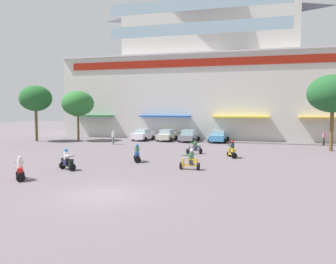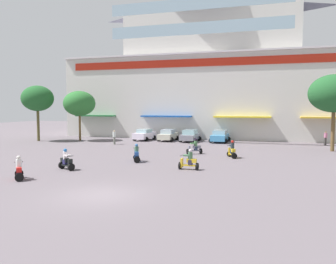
# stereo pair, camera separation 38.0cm
# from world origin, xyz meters

# --- Properties ---
(ground_plane) EXTENTS (128.00, 128.00, 0.00)m
(ground_plane) POSITION_xyz_m (0.00, 13.00, 0.00)
(ground_plane) COLOR #5F565C
(colonial_building) EXTENTS (42.87, 19.01, 21.05)m
(colonial_building) POSITION_xyz_m (0.00, 36.89, 8.99)
(colonial_building) COLOR silver
(colonial_building) RESTS_ON ground
(plaza_tree_0) EXTENTS (4.19, 4.28, 6.63)m
(plaza_tree_0) POSITION_xyz_m (-15.77, 24.26, 4.95)
(plaza_tree_0) COLOR brown
(plaza_tree_0) RESTS_ON ground
(plaza_tree_1) EXTENTS (5.01, 4.33, 7.79)m
(plaza_tree_1) POSITION_xyz_m (14.66, 21.83, 5.84)
(plaza_tree_1) COLOR brown
(plaza_tree_1) RESTS_ON ground
(plaza_tree_2) EXTENTS (4.34, 3.78, 7.31)m
(plaza_tree_2) POSITION_xyz_m (-20.80, 22.28, 5.60)
(plaza_tree_2) COLOR brown
(plaza_tree_2) RESTS_ON ground
(parked_car_0) EXTENTS (2.57, 4.16, 1.52)m
(parked_car_0) POSITION_xyz_m (-7.59, 27.01, 0.77)
(parked_car_0) COLOR silver
(parked_car_0) RESTS_ON ground
(parked_car_1) EXTENTS (2.37, 4.14, 1.52)m
(parked_car_1) POSITION_xyz_m (-4.33, 27.24, 0.76)
(parked_car_1) COLOR beige
(parked_car_1) RESTS_ON ground
(parked_car_2) EXTENTS (2.52, 4.33, 1.53)m
(parked_car_2) POSITION_xyz_m (-1.30, 27.13, 0.76)
(parked_car_2) COLOR gray
(parked_car_2) RESTS_ON ground
(parked_car_3) EXTENTS (2.49, 4.38, 1.54)m
(parked_car_3) POSITION_xyz_m (2.55, 27.40, 0.77)
(parked_car_3) COLOR #4390C7
(parked_car_3) RESTS_ON ground
(scooter_rider_2) EXTENTS (1.08, 1.56, 1.51)m
(scooter_rider_2) POSITION_xyz_m (-2.08, 10.19, 0.63)
(scooter_rider_2) COLOR black
(scooter_rider_2) RESTS_ON ground
(scooter_rider_3) EXTENTS (1.33, 1.43, 1.51)m
(scooter_rider_3) POSITION_xyz_m (-6.61, 1.90, 0.62)
(scooter_rider_3) COLOR black
(scooter_rider_3) RESTS_ON ground
(scooter_rider_4) EXTENTS (1.03, 1.50, 1.57)m
(scooter_rider_4) POSITION_xyz_m (5.26, 14.55, 0.64)
(scooter_rider_4) COLOR black
(scooter_rider_4) RESTS_ON ground
(scooter_rider_5) EXTENTS (1.52, 1.26, 1.49)m
(scooter_rider_5) POSITION_xyz_m (1.60, 15.99, 0.61)
(scooter_rider_5) COLOR black
(scooter_rider_5) RESTS_ON ground
(scooter_rider_6) EXTENTS (1.43, 0.58, 1.51)m
(scooter_rider_6) POSITION_xyz_m (2.81, 8.03, 0.61)
(scooter_rider_6) COLOR black
(scooter_rider_6) RESTS_ON ground
(scooter_rider_7) EXTENTS (1.47, 1.07, 1.53)m
(scooter_rider_7) POSITION_xyz_m (-5.67, 5.57, 0.63)
(scooter_rider_7) COLOR black
(scooter_rider_7) RESTS_ON ground
(pedestrian_0) EXTENTS (0.54, 0.54, 1.67)m
(pedestrian_0) POSITION_xyz_m (14.90, 27.22, 0.94)
(pedestrian_0) COLOR #433C3A
(pedestrian_0) RESTS_ON ground
(pedestrian_1) EXTENTS (0.40, 0.40, 1.73)m
(pedestrian_1) POSITION_xyz_m (-9.33, 21.29, 0.98)
(pedestrian_1) COLOR slate
(pedestrian_1) RESTS_ON ground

